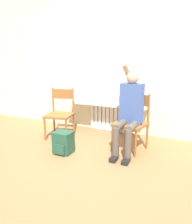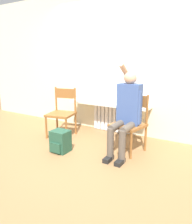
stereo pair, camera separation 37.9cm
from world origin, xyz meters
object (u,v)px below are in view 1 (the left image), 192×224
chair_left (60,113)px  backpack (63,143)px  chair_right (132,121)px  cat (124,97)px  person (130,109)px

chair_left → backpack: (0.45, -0.60, -0.29)m
chair_right → backpack: size_ratio=2.63×
chair_right → cat: bearing=131.6°
chair_right → chair_left: bearing=-167.7°
chair_right → backpack: chair_right is taller
chair_left → chair_right: same height
chair_right → cat: 0.72m
chair_left → person: size_ratio=0.65×
cat → person: bearing=-65.3°
person → backpack: person is taller
chair_left → person: (1.34, -0.11, 0.23)m
chair_left → person: bearing=-16.5°
chair_left → person: 1.36m
cat → backpack: cat is taller
person → chair_left: bearing=175.2°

